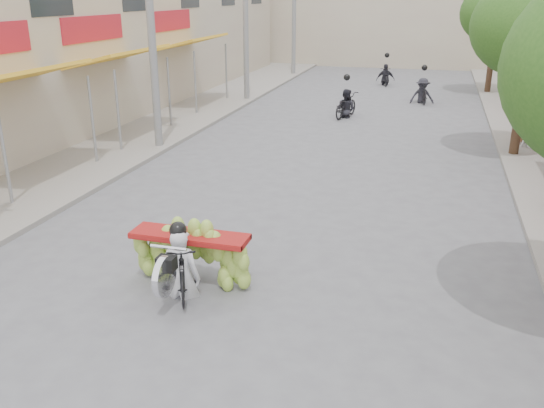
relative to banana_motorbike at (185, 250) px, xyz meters
The scene contains 14 objects.
sidewalk_left 12.96m from the banana_motorbike, 118.71° to the left, with size 4.00×60.00×0.12m, color gray.
shophouse_row_left 15.40m from the banana_motorbike, 137.32° to the left, with size 9.77×40.00×6.00m.
far_building 34.47m from the banana_motorbike, 88.69° to the left, with size 20.00×6.00×7.00m, color #AFA18A.
utility_pole_mid 10.09m from the banana_motorbike, 118.93° to the left, with size 0.60×0.24×8.00m.
utility_pole_far 18.25m from the banana_motorbike, 104.90° to the left, with size 0.60×0.24×8.00m.
utility_pole_back 26.95m from the banana_motorbike, 99.94° to the left, with size 0.60×0.24×8.00m.
street_tree_mid 12.44m from the banana_motorbike, 59.14° to the left, with size 3.40×3.40×5.25m.
street_tree_far 23.39m from the banana_motorbike, 74.53° to the left, with size 3.40×3.40×5.25m.
produce_crate_far 14.19m from the banana_motorbike, 60.51° to the left, with size 1.20×0.88×1.16m.
banana_motorbike is the anchor object (origin of this frame).
pedestrian 13.27m from the banana_motorbike, 58.82° to the left, with size 0.88×0.55×1.74m.
bg_motorbike_a 14.88m from the banana_motorbike, 88.69° to the left, with size 1.06×1.81×1.95m.
bg_motorbike_b 19.13m from the banana_motorbike, 80.45° to the left, with size 1.15×1.82×1.95m.
bg_motorbike_c 23.86m from the banana_motorbike, 87.38° to the left, with size 1.04×1.56×1.95m.
Camera 1 is at (2.94, -4.25, 4.71)m, focal length 38.00 mm.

